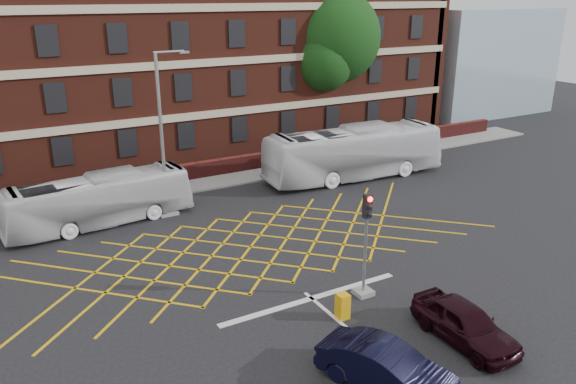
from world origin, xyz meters
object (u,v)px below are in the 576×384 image
bus_right (354,153)px  street_lamp (165,162)px  car_maroon (465,323)px  deciduous_tree (334,44)px  traffic_light_near (365,255)px  car_navy (386,367)px  utility_cabinet (343,306)px  bus_left (99,200)px

bus_right → street_lamp: street_lamp is taller
car_maroon → street_lamp: (-5.07, 16.61, 2.26)m
car_maroon → deciduous_tree: 29.19m
traffic_light_near → car_maroon: bearing=-75.6°
car_navy → utility_cabinet: size_ratio=4.36×
car_navy → street_lamp: size_ratio=0.50×
car_navy → utility_cabinet: car_navy is taller
bus_left → street_lamp: bearing=-100.1°
street_lamp → utility_cabinet: size_ratio=8.78×
bus_right → traffic_light_near: size_ratio=2.82×
car_maroon → utility_cabinet: size_ratio=4.19×
bus_right → utility_cabinet: (-10.27, -13.48, -1.19)m
street_lamp → utility_cabinet: street_lamp is taller
car_navy → bus_right: bearing=32.6°
car_maroon → traffic_light_near: 4.54m
bus_left → deciduous_tree: size_ratio=0.81×
bus_right → deciduous_tree: size_ratio=1.02×
traffic_light_near → utility_cabinet: 2.36m
bus_left → traffic_light_near: traffic_light_near is taller
bus_right → deciduous_tree: 11.65m
deciduous_tree → bus_left: bearing=-156.5°
car_navy → car_maroon: bearing=-15.8°
street_lamp → utility_cabinet: (2.26, -13.33, -2.47)m
deciduous_tree → street_lamp: deciduous_tree is taller
traffic_light_near → street_lamp: (-3.97, 12.33, 1.20)m
bus_left → utility_cabinet: bus_left is taller
bus_left → bus_right: bus_right is taller
bus_right → street_lamp: bearing=94.9°
deciduous_tree → bus_right: bearing=-115.6°
bus_right → traffic_light_near: 15.13m
bus_left → car_maroon: size_ratio=2.30×
traffic_light_near → street_lamp: 13.01m
utility_cabinet → bus_left: bearing=113.0°
bus_right → utility_cabinet: size_ratio=12.20×
car_navy → car_maroon: (3.91, 0.57, -0.00)m
deciduous_tree → traffic_light_near: size_ratio=2.75×
car_maroon → utility_cabinet: (-2.81, 3.28, -0.21)m
bus_left → bus_right: (16.06, -0.15, 0.35)m
bus_right → deciduous_tree: deciduous_tree is taller
street_lamp → utility_cabinet: bearing=-80.4°
bus_right → utility_cabinet: bus_right is taller
car_maroon → street_lamp: 17.51m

